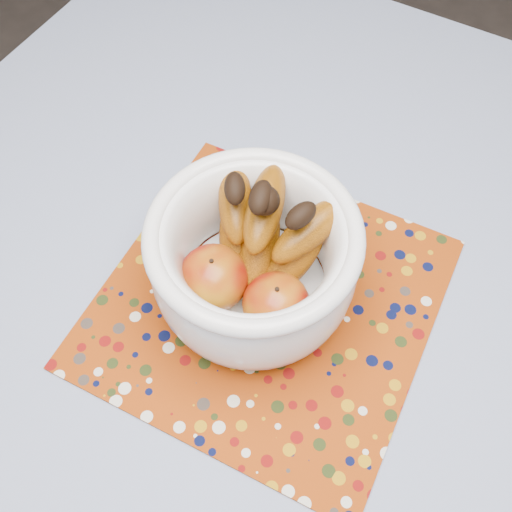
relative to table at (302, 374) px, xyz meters
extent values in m
plane|color=#2D2826|center=(0.00, 0.00, -0.67)|extent=(4.00, 4.00, 0.00)
cube|color=brown|center=(0.00, 0.00, 0.06)|extent=(1.20, 1.20, 0.04)
cylinder|color=brown|center=(-0.53, 0.53, -0.32)|extent=(0.06, 0.06, 0.71)
cube|color=slate|center=(0.00, 0.00, 0.08)|extent=(1.32, 1.32, 0.01)
cube|color=#893107|center=(-0.07, 0.03, 0.09)|extent=(0.41, 0.41, 0.00)
cylinder|color=white|center=(-0.09, 0.03, 0.10)|extent=(0.12, 0.12, 0.01)
cylinder|color=white|center=(-0.09, 0.03, 0.11)|extent=(0.17, 0.17, 0.01)
torus|color=white|center=(-0.09, 0.03, 0.22)|extent=(0.24, 0.24, 0.02)
ellipsoid|color=#700904|center=(-0.12, 0.00, 0.15)|extent=(0.08, 0.08, 0.07)
ellipsoid|color=#700904|center=(-0.05, 0.00, 0.15)|extent=(0.08, 0.08, 0.07)
sphere|color=black|center=(-0.09, 0.06, 0.25)|extent=(0.03, 0.03, 0.03)
camera|label=1|loc=(0.08, -0.27, 0.75)|focal=42.00mm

